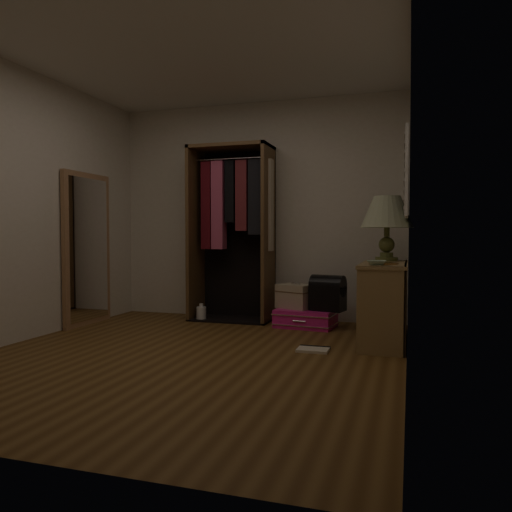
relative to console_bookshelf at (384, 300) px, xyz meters
name	(u,v)px	position (x,y,z in m)	size (l,w,h in m)	color
ground	(188,356)	(-1.54, -1.03, -0.40)	(4.00, 4.00, 0.00)	brown
room_walls	(198,176)	(-1.46, -0.99, 1.10)	(3.52, 4.02, 2.60)	beige
console_bookshelf	(384,300)	(0.00, 0.00, 0.00)	(0.42, 1.12, 0.75)	olive
open_wardrobe	(234,219)	(-1.77, 0.74, 0.80)	(0.98, 0.50, 2.05)	brown
floor_mirror	(87,249)	(-3.24, -0.03, 0.45)	(0.06, 0.80, 1.70)	#A0724D
pink_suitcase	(306,318)	(-0.86, 0.54, -0.30)	(0.68, 0.52, 0.20)	#D91A81
train_case	(296,296)	(-0.98, 0.59, -0.07)	(0.47, 0.41, 0.28)	tan
black_bag	(328,292)	(-0.61, 0.51, -0.01)	(0.39, 0.30, 0.38)	black
table_lamp	(387,213)	(0.00, 0.36, 0.83)	(0.60, 0.60, 0.65)	#525B2C
brass_tray	(383,263)	(0.00, -0.24, 0.36)	(0.26, 0.26, 0.01)	olive
ceramic_bowl	(376,263)	(-0.05, -0.41, 0.37)	(0.17, 0.17, 0.04)	#A2C3AA
white_jug	(201,313)	(-2.11, 0.57, -0.31)	(0.14, 0.14, 0.20)	white
floor_book	(314,349)	(-0.57, -0.54, -0.39)	(0.27, 0.22, 0.03)	beige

